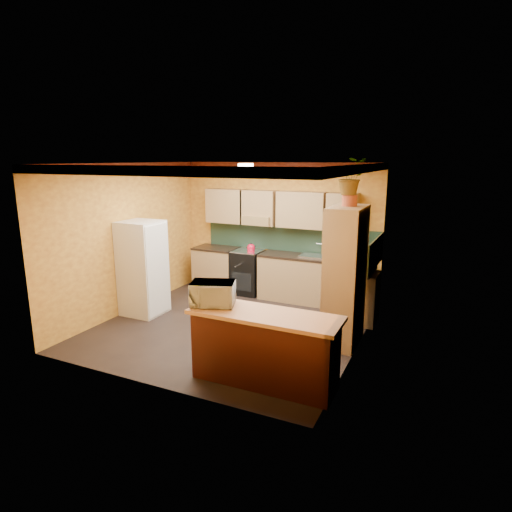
{
  "coord_description": "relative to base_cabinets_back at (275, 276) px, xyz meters",
  "views": [
    {
      "loc": [
        3.23,
        -5.96,
        2.78
      ],
      "look_at": [
        0.26,
        0.45,
        1.16
      ],
      "focal_mm": 30.0,
      "sensor_mm": 36.0,
      "label": 1
    }
  ],
  "objects": [
    {
      "name": "kettle",
      "position": [
        -0.53,
        -0.05,
        0.56
      ],
      "size": [
        0.22,
        0.22,
        0.18
      ],
      "primitive_type": null,
      "rotation": [
        0.0,
        0.0,
        0.37
      ],
      "color": "red",
      "rests_on": "stove"
    },
    {
      "name": "stove",
      "position": [
        -0.62,
        -0.0,
        0.02
      ],
      "size": [
        0.58,
        0.58,
        0.91
      ],
      "primitive_type": "cube",
      "color": "black",
      "rests_on": "ground"
    },
    {
      "name": "breakfast_bar",
      "position": [
        1.18,
        -3.24,
        0.0
      ],
      "size": [
        1.8,
        0.55,
        0.88
      ],
      "primitive_type": "cube",
      "color": "#44110F",
      "rests_on": "ground"
    },
    {
      "name": "countertop_back",
      "position": [
        0.0,
        -0.0,
        0.46
      ],
      "size": [
        3.65,
        0.62,
        0.04
      ],
      "primitive_type": "cube",
      "color": "black",
      "rests_on": "base_cabinets_back"
    },
    {
      "name": "base_cabinets_right",
      "position": [
        1.73,
        -0.64,
        0.0
      ],
      "size": [
        0.6,
        0.8,
        0.88
      ],
      "primitive_type": "cube",
      "color": "#A48757",
      "rests_on": "ground"
    },
    {
      "name": "fern",
      "position": [
        1.78,
        -1.55,
        2.08
      ],
      "size": [
        0.57,
        0.53,
        0.52
      ],
      "primitive_type": "imported",
      "rotation": [
        0.0,
        0.0,
        0.29
      ],
      "color": "#A48757",
      "rests_on": "fern_pot"
    },
    {
      "name": "fern_pot",
      "position": [
        1.78,
        -1.55,
        1.74
      ],
      "size": [
        0.22,
        0.22,
        0.16
      ],
      "primitive_type": "cylinder",
      "color": "#A74528",
      "rests_on": "pantry"
    },
    {
      "name": "sink",
      "position": [
        0.77,
        0.0,
        0.5
      ],
      "size": [
        0.48,
        0.4,
        0.03
      ],
      "primitive_type": "cube",
      "color": "silver",
      "rests_on": "countertop_back"
    },
    {
      "name": "fridge",
      "position": [
        -1.82,
        -1.87,
        0.41
      ],
      "size": [
        0.68,
        0.66,
        1.7
      ],
      "primitive_type": "cube",
      "color": "white",
      "rests_on": "ground"
    },
    {
      "name": "room_shell",
      "position": [
        -0.05,
        -1.52,
        1.65
      ],
      "size": [
        4.24,
        4.24,
        2.72
      ],
      "color": "black",
      "rests_on": "ground"
    },
    {
      "name": "bar_top",
      "position": [
        1.18,
        -3.24,
        0.47
      ],
      "size": [
        1.9,
        0.65,
        0.05
      ],
      "primitive_type": "cube",
      "color": "tan",
      "rests_on": "breakfast_bar"
    },
    {
      "name": "countertop_right",
      "position": [
        1.73,
        -0.64,
        0.46
      ],
      "size": [
        0.62,
        0.8,
        0.04
      ],
      "primitive_type": "cube",
      "color": "black",
      "rests_on": "base_cabinets_right"
    },
    {
      "name": "base_cabinets_back",
      "position": [
        0.0,
        0.0,
        0.0
      ],
      "size": [
        3.65,
        0.6,
        0.88
      ],
      "primitive_type": "cube",
      "color": "#A48757",
      "rests_on": "ground"
    },
    {
      "name": "pantry",
      "position": [
        1.78,
        -1.6,
        0.61
      ],
      "size": [
        0.48,
        0.9,
        2.1
      ],
      "primitive_type": "cube",
      "color": "#A48757",
      "rests_on": "ground"
    },
    {
      "name": "microwave",
      "position": [
        0.45,
        -3.24,
        0.64
      ],
      "size": [
        0.65,
        0.55,
        0.31
      ],
      "primitive_type": "imported",
      "rotation": [
        0.0,
        0.0,
        0.36
      ],
      "color": "white",
      "rests_on": "bar_top"
    }
  ]
}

